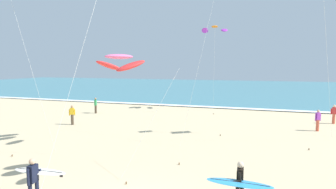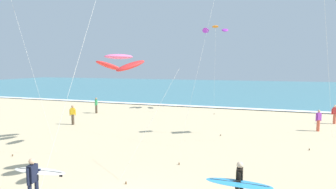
{
  "view_description": "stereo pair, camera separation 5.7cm",
  "coord_description": "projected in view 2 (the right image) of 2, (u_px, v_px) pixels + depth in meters",
  "views": [
    {
      "loc": [
        3.98,
        -7.54,
        4.81
      ],
      "look_at": [
        -0.51,
        5.92,
        3.34
      ],
      "focal_mm": 29.84,
      "sensor_mm": 36.0,
      "label": 1
    },
    {
      "loc": [
        4.03,
        -7.52,
        4.81
      ],
      "look_at": [
        -0.51,
        5.92,
        3.34
      ],
      "focal_mm": 29.84,
      "sensor_mm": 36.0,
      "label": 2
    }
  ],
  "objects": [
    {
      "name": "ocean_water",
      "position": [
        242.0,
        88.0,
        59.61
      ],
      "size": [
        160.0,
        60.0,
        0.08
      ],
      "primitive_type": "cube",
      "color": "teal",
      "rests_on": "ground"
    },
    {
      "name": "shoreline_foam",
      "position": [
        224.0,
        107.0,
        31.61
      ],
      "size": [
        160.0,
        1.18,
        0.01
      ],
      "primitive_type": "cube",
      "color": "white",
      "rests_on": "ocean_water"
    },
    {
      "name": "surfer_lead",
      "position": [
        36.0,
        175.0,
        9.61
      ],
      "size": [
        2.02,
        1.02,
        1.71
      ],
      "color": "black",
      "rests_on": "ground"
    },
    {
      "name": "surfer_trailing",
      "position": [
        239.0,
        183.0,
        8.95
      ],
      "size": [
        2.08,
        0.93,
        1.71
      ],
      "color": "black",
      "rests_on": "ground"
    },
    {
      "name": "kite_arc_rose_high",
      "position": [
        119.0,
        63.0,
        11.28
      ],
      "size": [
        3.26,
        3.82,
        5.27
      ],
      "color": "red",
      "rests_on": "ground"
    },
    {
      "name": "kite_arc_amber_distant",
      "position": [
        215.0,
        29.0,
        29.73
      ],
      "size": [
        2.91,
        3.9,
        9.04
      ],
      "color": "purple",
      "rests_on": "ground"
    },
    {
      "name": "bystander_yellow_top",
      "position": [
        73.0,
        115.0,
        22.76
      ],
      "size": [
        0.46,
        0.3,
        1.59
      ],
      "color": "#4C3D2D",
      "rests_on": "ground"
    },
    {
      "name": "bystander_green_top",
      "position": [
        96.0,
        105.0,
        28.22
      ],
      "size": [
        0.25,
        0.49,
        1.59
      ],
      "color": "#4C3D2D",
      "rests_on": "ground"
    },
    {
      "name": "bystander_red_top",
      "position": [
        335.0,
        114.0,
        23.04
      ],
      "size": [
        0.47,
        0.28,
        1.59
      ],
      "color": "#D8593F",
      "rests_on": "ground"
    },
    {
      "name": "bystander_purple_top",
      "position": [
        318.0,
        120.0,
        20.47
      ],
      "size": [
        0.43,
        0.33,
        1.59
      ],
      "color": "#D8593F",
      "rests_on": "ground"
    }
  ]
}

